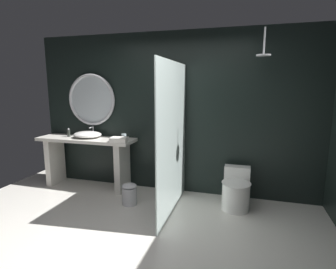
% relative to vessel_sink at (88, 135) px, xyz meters
% --- Properties ---
extents(ground_plane, '(5.76, 5.76, 0.00)m').
position_rel_vessel_sink_xyz_m(ground_plane, '(1.46, -1.61, -0.93)').
color(ground_plane, silver).
extents(back_wall_panel, '(4.80, 0.10, 2.60)m').
position_rel_vessel_sink_xyz_m(back_wall_panel, '(1.46, 0.29, 0.37)').
color(back_wall_panel, black).
rests_on(back_wall_panel, ground_plane).
extents(vanity_counter, '(1.71, 0.49, 0.87)m').
position_rel_vessel_sink_xyz_m(vanity_counter, '(-0.01, -0.03, -0.35)').
color(vanity_counter, silver).
rests_on(vanity_counter, ground_plane).
extents(vessel_sink, '(0.49, 0.40, 0.17)m').
position_rel_vessel_sink_xyz_m(vessel_sink, '(0.00, 0.00, 0.00)').
color(vessel_sink, white).
rests_on(vessel_sink, vanity_counter).
extents(tumbler_cup, '(0.08, 0.08, 0.10)m').
position_rel_vessel_sink_xyz_m(tumbler_cup, '(0.69, -0.00, -0.00)').
color(tumbler_cup, silver).
rests_on(tumbler_cup, vanity_counter).
extents(soap_dispenser, '(0.05, 0.05, 0.15)m').
position_rel_vessel_sink_xyz_m(soap_dispenser, '(-0.37, -0.01, 0.01)').
color(soap_dispenser, '#282D28').
rests_on(soap_dispenser, vanity_counter).
extents(round_wall_mirror, '(0.90, 0.05, 0.90)m').
position_rel_vessel_sink_xyz_m(round_wall_mirror, '(-0.01, 0.20, 0.58)').
color(round_wall_mirror, silver).
extents(shower_glass_panel, '(0.02, 1.46, 2.07)m').
position_rel_vessel_sink_xyz_m(shower_glass_panel, '(1.65, -0.49, 0.11)').
color(shower_glass_panel, silver).
rests_on(shower_glass_panel, ground_plane).
extents(rain_shower_head, '(0.19, 0.19, 0.36)m').
position_rel_vessel_sink_xyz_m(rain_shower_head, '(2.78, -0.12, 1.26)').
color(rain_shower_head, silver).
extents(toilet, '(0.41, 0.58, 0.56)m').
position_rel_vessel_sink_xyz_m(toilet, '(2.52, -0.16, -0.68)').
color(toilet, white).
rests_on(toilet, ground_plane).
extents(waste_bin, '(0.22, 0.22, 0.32)m').
position_rel_vessel_sink_xyz_m(waste_bin, '(0.98, -0.49, -0.77)').
color(waste_bin, silver).
rests_on(waste_bin, ground_plane).
extents(folded_hand_towel, '(0.29, 0.23, 0.07)m').
position_rel_vessel_sink_xyz_m(folded_hand_towel, '(0.68, -0.17, -0.02)').
color(folded_hand_towel, silver).
rests_on(folded_hand_towel, vanity_counter).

